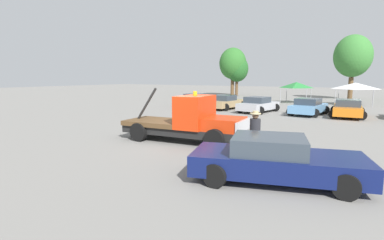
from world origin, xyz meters
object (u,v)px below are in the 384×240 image
Objects in this scene: tree_right at (353,56)px; traffic_cone at (245,127)px; person_near_truck at (255,131)px; parked_car_skyblue at (308,107)px; tow_truck at (190,122)px; tree_left at (233,64)px; foreground_car at (275,160)px; canopy_tent_white at (355,86)px; parked_car_silver at (258,105)px; parked_car_tan at (225,102)px; canopy_tent_green at (296,85)px; parked_car_maroon at (195,100)px; parked_car_orange at (348,108)px; tree_center at (237,69)px.

traffic_cone is at bearing -96.58° from tree_right.
parked_car_skyblue is (-0.70, 14.80, -0.42)m from person_near_truck.
tree_left is at bearing 105.39° from tow_truck.
foreground_car is at bearing -166.09° from parked_car_skyblue.
parked_car_silver is at bearing -120.25° from canopy_tent_white.
parked_car_skyblue is (-2.00, 16.75, -0.00)m from foreground_car.
tree_right reaches higher than tree_left.
canopy_tent_green is at bearing -14.64° from parked_car_tan.
parked_car_maroon is 0.53× the size of tree_right.
parked_car_orange is at bearing -95.92° from parked_car_maroon.
tow_truck reaches higher than canopy_tent_white.
tree_right is (-0.93, 8.70, 3.64)m from canopy_tent_white.
tow_truck is 14.67m from parked_car_tan.
tow_truck is at bearing 153.35° from parked_car_orange.
foreground_car is 40.01m from tree_left.
person_near_truck is 0.24× the size of tree_left.
traffic_cone is (9.54, -10.84, -0.39)m from parked_car_maroon.
tree_center reaches higher than traffic_cone.
tree_center is at bearing 43.36° from parked_car_skyblue.
tow_truck is 1.31× the size of parked_car_silver.
parked_car_maroon is 7.29m from parked_car_silver.
tree_center reaches higher than person_near_truck.
parked_car_tan is at bearing 103.45° from tow_truck.
person_near_truck is 26.20m from canopy_tent_white.
canopy_tent_green reaches higher than canopy_tent_white.
parked_car_silver is (7.13, -1.49, 0.00)m from parked_car_maroon.
canopy_tent_green is at bearing -35.59° from tree_left.
tree_right reaches higher than canopy_tent_white.
parked_car_orange is 0.58× the size of tree_right.
tree_right is (-1.00, 19.70, 5.04)m from parked_car_orange.
canopy_tent_green is at bearing 25.83° from parked_car_orange.
parked_car_orange is 20.36m from tree_right.
foreground_car is 0.62× the size of tree_right.
tree_right is at bearing 74.43° from foreground_car.
parked_car_skyblue reaches higher than traffic_cone.
tree_left is at bearing 155.80° from canopy_tent_white.
parked_car_maroon is 1.55× the size of canopy_tent_green.
parked_car_orange is at bearing 71.48° from foreground_car.
parked_car_silver is (-6.07, 16.46, -0.00)m from foreground_car.
canopy_tent_white is (-0.07, 11.00, 1.41)m from parked_car_orange.
canopy_tent_green is 0.34× the size of tree_right.
tree_right reaches higher than tree_center.
person_near_truck reaches higher than parked_car_skyblue.
traffic_cone is (-3.65, 7.11, -0.40)m from foreground_car.
parked_car_skyblue is 0.59× the size of tree_left.
tree_left is at bearing -177.34° from tree_right.
traffic_cone is at bearing 151.99° from parked_car_orange.
traffic_cone is at bearing 177.36° from parked_car_skyblue.
tree_right is (12.97, 18.81, 5.05)m from parked_car_maroon.
parked_car_orange is 1.40× the size of canopy_tent_white.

